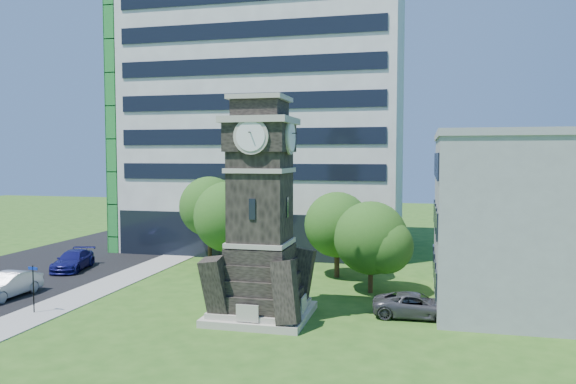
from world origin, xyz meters
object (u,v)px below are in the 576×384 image
(car_street_north, at_px, (73,260))
(park_bench, at_px, (238,318))
(clock_tower, at_px, (260,223))
(car_east_lot, at_px, (417,305))
(street_sign, at_px, (33,283))
(car_street_mid, at_px, (8,285))

(car_street_north, distance_m, park_bench, 20.53)
(clock_tower, xyz_separation_m, car_east_lot, (8.43, 2.06, -4.61))
(car_street_north, xyz_separation_m, car_east_lot, (26.46, -6.87, -0.08))
(car_east_lot, relative_size, street_sign, 1.75)
(clock_tower, distance_m, car_street_north, 20.62)
(park_bench, relative_size, street_sign, 0.67)
(clock_tower, xyz_separation_m, street_sign, (-12.81, -2.31, -3.55))
(car_east_lot, bearing_deg, car_street_north, 74.03)
(car_east_lot, bearing_deg, clock_tower, 102.29)
(car_east_lot, xyz_separation_m, park_bench, (-9.07, -4.04, -0.17))
(car_east_lot, height_order, park_bench, car_east_lot)
(car_street_mid, xyz_separation_m, park_bench, (16.21, -2.38, -0.28))
(car_street_mid, distance_m, car_east_lot, 25.33)
(car_east_lot, bearing_deg, park_bench, 112.61)
(park_bench, bearing_deg, car_street_north, 150.06)
(car_street_mid, bearing_deg, car_east_lot, 4.38)
(car_street_mid, height_order, street_sign, street_sign)
(car_street_mid, bearing_deg, car_street_north, 98.51)
(car_street_north, bearing_deg, street_sign, -78.20)
(park_bench, bearing_deg, car_east_lot, 26.18)
(clock_tower, xyz_separation_m, car_street_north, (-18.03, 8.92, -4.53))
(car_street_mid, distance_m, park_bench, 16.39)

